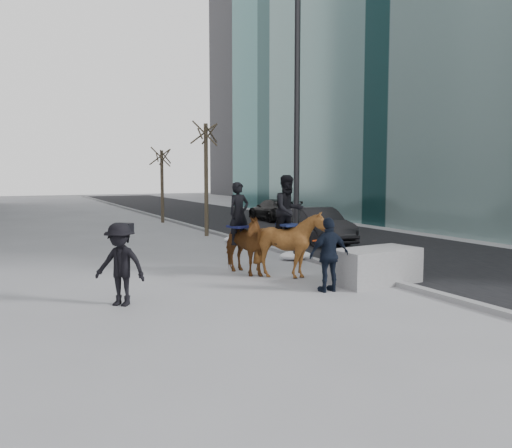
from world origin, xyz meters
name	(u,v)px	position (x,y,z in m)	size (l,w,h in m)	color
ground	(278,292)	(0.00, 0.00, 0.00)	(120.00, 120.00, 0.00)	gray
road	(312,234)	(7.00, 10.00, 0.01)	(8.00, 90.00, 0.01)	black
curb	(231,237)	(3.00, 10.00, 0.06)	(0.25, 90.00, 0.12)	gray
planter	(376,266)	(2.67, -0.21, 0.45)	(2.23, 1.12, 0.89)	gray
car_near	(318,225)	(5.60, 7.26, 0.70)	(1.48, 4.25, 1.40)	black
car_far	(274,210)	(8.53, 16.72, 0.64)	(1.79, 4.40, 1.28)	black
tree_near	(206,174)	(2.40, 11.34, 2.73)	(1.20, 1.20, 5.47)	#352C1F
tree_far	(162,183)	(2.40, 18.44, 2.23)	(1.20, 1.20, 4.46)	#33271E
mounted_left	(241,240)	(0.12, 2.43, 0.94)	(1.25, 2.10, 2.54)	#532710
mounted_right	(290,237)	(1.10, 1.40, 1.10)	(1.56, 1.73, 2.73)	#49270E
feeder	(329,255)	(1.09, -0.49, 0.88)	(1.04, 0.87, 1.75)	black
camera_crew	(120,264)	(-3.60, 0.27, 0.89)	(1.28, 1.24, 1.75)	black
lamppost	(297,101)	(2.60, 3.69, 4.99)	(0.25, 0.80, 9.09)	black
snow_piles	(261,246)	(2.70, 6.44, 0.14)	(1.15, 5.39, 0.29)	white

